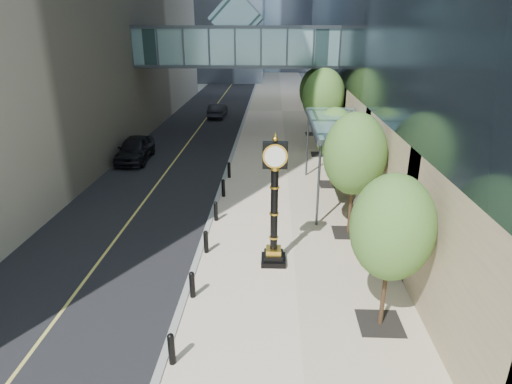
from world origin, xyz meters
TOP-DOWN VIEW (x-y plane):
  - road at (-7.00, 40.00)m, footprint 8.00×180.00m
  - sidewalk at (1.00, 40.00)m, footprint 8.00×180.00m
  - curb at (-3.00, 40.00)m, footprint 0.25×180.00m
  - skywalk at (-3.00, 28.00)m, footprint 17.00×4.20m
  - entrance_canopy at (3.48, 14.00)m, footprint 3.00×8.00m
  - bollard_row at (-2.70, 9.00)m, footprint 0.20×16.20m
  - street_trees at (3.60, 17.30)m, footprint 3.05×28.62m
  - street_clock at (0.14, 6.68)m, footprint 0.99×0.99m
  - pedestrian at (4.42, 11.64)m, footprint 0.78×0.61m
  - car_near at (-9.77, 20.55)m, footprint 2.24×5.12m
  - car_far at (-5.88, 36.48)m, footprint 1.67×4.38m

SIDE VIEW (x-z plane):
  - road at x=-7.00m, z-range 0.00..0.02m
  - sidewalk at x=1.00m, z-range 0.00..0.06m
  - curb at x=-3.00m, z-range 0.00..0.07m
  - bollard_row at x=-2.70m, z-range 0.06..0.96m
  - car_far at x=-5.88m, z-range 0.02..1.45m
  - car_near at x=-9.77m, z-range 0.02..1.73m
  - pedestrian at x=4.42m, z-range 0.06..1.97m
  - street_clock at x=0.14m, z-range -0.29..4.95m
  - street_trees at x=3.60m, z-range 0.72..6.98m
  - entrance_canopy at x=3.48m, z-range 2.00..6.38m
  - skywalk at x=-3.00m, z-range 4.81..10.61m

